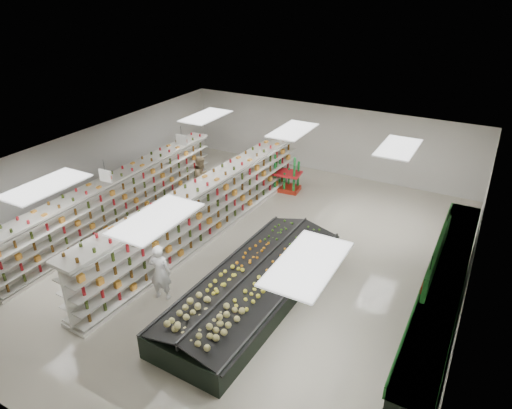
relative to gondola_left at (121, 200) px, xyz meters
The scene contains 16 objects.
floor 5.14m from the gondola_left, ahead, with size 16.00×16.00×0.00m, color beige.
ceiling 5.57m from the gondola_left, ahead, with size 14.00×16.00×0.02m, color white.
wall_back 9.80m from the gondola_left, 58.87° to the left, with size 14.00×0.02×3.20m, color silver.
wall_front 9.19m from the gondola_left, 56.52° to the right, with size 14.00×0.02×3.20m, color silver.
wall_left 2.11m from the gondola_left, 169.45° to the left, with size 0.02×16.00×3.20m, color silver.
wall_right 12.08m from the gondola_left, ahead, with size 0.02×16.00×3.20m, color silver.
produce_wall_case 11.64m from the gondola_left, ahead, with size 0.93×8.00×2.20m.
aisle_sign_near 2.79m from the gondola_left, 52.62° to the right, with size 0.52×0.06×0.75m.
aisle_sign_far 3.27m from the gondola_left, 62.10° to the left, with size 0.52×0.06×0.75m.
hortifruti_banner 11.49m from the gondola_left, ahead, with size 0.12×3.20×0.95m.
gondola_left is the anchor object (origin of this frame).
gondola_center 3.54m from the gondola_left, 12.37° to the left, with size 1.48×12.13×2.10m.
produce_island 6.90m from the gondola_left, 14.00° to the right, with size 2.79×7.08×1.04m.
soda_endcap 7.00m from the gondola_left, 51.64° to the left, with size 1.27×0.92×1.54m.
shopper_main 5.24m from the gondola_left, 34.36° to the right, with size 0.65×0.43×1.78m, color white.
shopper_background 3.51m from the gondola_left, 63.99° to the left, with size 0.90×0.56×1.85m, color #977A5D.
Camera 1 is at (6.84, -11.42, 8.54)m, focal length 32.00 mm.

